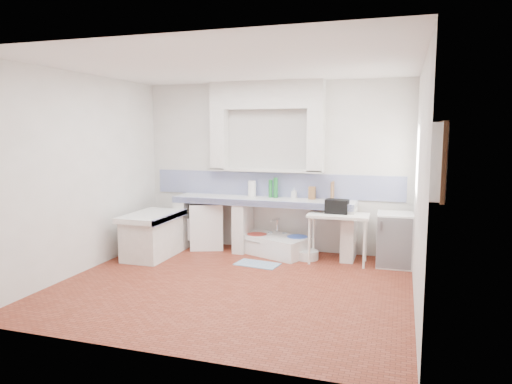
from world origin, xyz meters
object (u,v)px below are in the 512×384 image
(fridge, at_px, (395,240))
(stove, at_px, (207,225))
(side_table, at_px, (338,238))
(sink, at_px, (274,245))

(fridge, bearing_deg, stove, 175.08)
(side_table, bearing_deg, sink, 167.72)
(side_table, height_order, fridge, fridge)
(sink, relative_size, fridge, 1.45)
(sink, distance_m, fridge, 1.91)
(sink, relative_size, side_table, 1.27)
(stove, xyz_separation_m, sink, (1.20, -0.05, -0.25))
(stove, xyz_separation_m, fridge, (3.09, -0.16, 0.01))
(sink, xyz_separation_m, fridge, (1.89, -0.11, 0.26))
(stove, relative_size, sink, 0.68)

